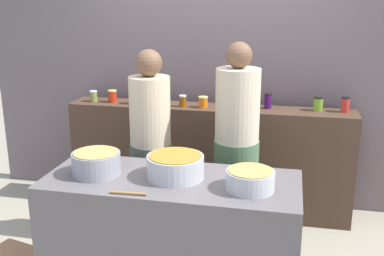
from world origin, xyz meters
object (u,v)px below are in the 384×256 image
Objects in this scene: preserve_jar_4 at (183,101)px; cook_with_tongs at (151,160)px; preserve_jar_6 at (243,100)px; preserve_jar_10 at (345,104)px; cooking_pot_center at (175,167)px; cook_in_cap at (236,159)px; cooking_pot_left at (96,163)px; preserve_jar_2 at (135,97)px; preserve_jar_1 at (112,96)px; preserve_jar_8 at (268,101)px; preserve_jar_9 at (318,104)px; preserve_jar_5 at (203,102)px; wooden_spoon at (128,193)px; preserve_jar_3 at (158,99)px; cooking_pot_right at (250,180)px; preserve_jar_7 at (255,103)px; preserve_jar_0 at (94,96)px.

cook_with_tongs is at bearing -98.55° from preserve_jar_4.
preserve_jar_6 is at bearing 9.67° from preserve_jar_4.
preserve_jar_10 is 0.37× the size of cooking_pot_center.
cook_with_tongs is at bearing -172.66° from cook_in_cap.
preserve_jar_4 reaches higher than cooking_pot_left.
preserve_jar_4 is at bearing 101.28° from cooking_pot_center.
preserve_jar_1 is at bearing 173.78° from preserve_jar_2.
preserve_jar_8 is 0.45m from preserve_jar_9.
preserve_jar_5 is 0.28× the size of cooking_pot_center.
wooden_spoon is at bearing -123.10° from cooking_pot_center.
preserve_jar_2 is 1.53m from cooking_pot_center.
preserve_jar_3 is 0.79m from cook_with_tongs.
preserve_jar_1 and preserve_jar_3 have the same top height.
cooking_pot_right is (1.24, -1.43, -0.17)m from preserve_jar_2.
preserve_jar_4 is 0.34× the size of cooking_pot_left.
preserve_jar_9 reaches higher than preserve_jar_7.
preserve_jar_8 is at bearing 3.81° from preserve_jar_2.
cooking_pot_center is (0.26, -1.32, -0.15)m from preserve_jar_4.
preserve_jar_4 is (0.48, -0.02, -0.01)m from preserve_jar_2.
preserve_jar_4 is 0.90m from cook_in_cap.
preserve_jar_5 is (0.19, 0.01, -0.00)m from preserve_jar_4.
wooden_spoon is at bearing -80.17° from preserve_jar_3.
preserve_jar_2 is at bearing 117.81° from cook_with_tongs.
preserve_jar_9 is at bearing 3.20° from preserve_jar_2.
preserve_jar_6 is 0.23m from preserve_jar_8.
cooking_pot_left is at bearing -108.78° from preserve_jar_5.
preserve_jar_7 is at bearing 44.87° from cook_with_tongs.
preserve_jar_3 is 0.85× the size of preserve_jar_10.
preserve_jar_4 is 0.48× the size of wooden_spoon.
cook_in_cap is (1.06, -0.62, -0.33)m from preserve_jar_2.
wooden_spoon is at bearing -129.02° from preserve_jar_10.
preserve_jar_10 reaches higher than preserve_jar_9.
preserve_jar_0 is at bearing 178.30° from preserve_jar_4.
preserve_jar_7 is at bearing -8.78° from preserve_jar_6.
preserve_jar_9 is at bearing 2.04° from preserve_jar_1.
cooking_pot_right is at bearing -2.07° from cooking_pot_left.
cooking_pot_left is 0.19× the size of cook_in_cap.
preserve_jar_9 is 1.02m from cook_in_cap.
cooking_pot_center is at bearing -106.20° from preserve_jar_7.
wooden_spoon is at bearing -88.34° from preserve_jar_4.
preserve_jar_9 is at bearing 4.40° from preserve_jar_3.
preserve_jar_0 is 0.07× the size of cook_with_tongs.
preserve_jar_7 is 0.44× the size of wooden_spoon.
preserve_jar_10 is (0.68, 0.01, -0.00)m from preserve_jar_8.
cooking_pot_right is 0.18× the size of cook_with_tongs.
preserve_jar_10 reaches higher than preserve_jar_1.
cook_with_tongs is at bearing -41.78° from preserve_jar_0.
preserve_jar_4 is 0.19m from preserve_jar_5.
preserve_jar_3 is 1.74m from cooking_pot_right.
preserve_jar_2 is 0.40× the size of cooking_pot_left.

